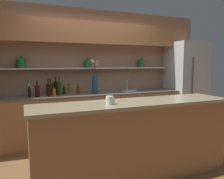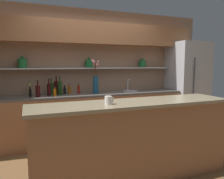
# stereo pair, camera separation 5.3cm
# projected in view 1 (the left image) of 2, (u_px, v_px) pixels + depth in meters

# --- Properties ---
(ground_plane) EXTENTS (12.00, 12.00, 0.00)m
(ground_plane) POSITION_uv_depth(u_px,v_px,m) (121.00, 164.00, 3.26)
(ground_plane) COLOR brown
(back_wall_unit) EXTENTS (5.20, 0.44, 2.60)m
(back_wall_unit) POSITION_uv_depth(u_px,v_px,m) (90.00, 61.00, 4.49)
(back_wall_unit) COLOR #937056
(back_wall_unit) RESTS_ON ground_plane
(back_counter_unit) EXTENTS (3.75, 0.62, 0.92)m
(back_counter_unit) POSITION_uv_depth(u_px,v_px,m) (91.00, 116.00, 4.32)
(back_counter_unit) COLOR #99603D
(back_counter_unit) RESTS_ON ground_plane
(island_counter) EXTENTS (2.62, 0.61, 1.02)m
(island_counter) POSITION_uv_depth(u_px,v_px,m) (135.00, 140.00, 2.82)
(island_counter) COLOR #99603D
(island_counter) RESTS_ON ground_plane
(refrigerator) EXTENTS (0.78, 0.73, 1.98)m
(refrigerator) POSITION_uv_depth(u_px,v_px,m) (186.00, 86.00, 5.08)
(refrigerator) COLOR #B7B7BC
(refrigerator) RESTS_ON ground_plane
(flower_vase) EXTENTS (0.14, 0.14, 0.66)m
(flower_vase) POSITION_uv_depth(u_px,v_px,m) (95.00, 82.00, 4.25)
(flower_vase) COLOR navy
(flower_vase) RESTS_ON back_counter_unit
(sink_fixture) EXTENTS (0.31, 0.31, 0.25)m
(sink_fixture) POSITION_uv_depth(u_px,v_px,m) (129.00, 90.00, 4.59)
(sink_fixture) COLOR #B7B7BC
(sink_fixture) RESTS_ON back_counter_unit
(bottle_sauce_0) EXTENTS (0.05, 0.05, 0.17)m
(bottle_sauce_0) POSITION_uv_depth(u_px,v_px,m) (54.00, 93.00, 3.85)
(bottle_sauce_0) COLOR #9E4C0A
(bottle_sauce_0) RESTS_ON back_counter_unit
(bottle_sauce_1) EXTENTS (0.05, 0.05, 0.19)m
(bottle_sauce_1) POSITION_uv_depth(u_px,v_px,m) (69.00, 90.00, 4.23)
(bottle_sauce_1) COLOR #9E4C0A
(bottle_sauce_1) RESTS_ON back_counter_unit
(bottle_sauce_2) EXTENTS (0.05, 0.05, 0.19)m
(bottle_sauce_2) POSITION_uv_depth(u_px,v_px,m) (78.00, 89.00, 4.26)
(bottle_sauce_2) COLOR maroon
(bottle_sauce_2) RESTS_ON back_counter_unit
(bottle_wine_3) EXTENTS (0.08, 0.08, 0.34)m
(bottle_wine_3) POSITION_uv_depth(u_px,v_px,m) (59.00, 88.00, 4.05)
(bottle_wine_3) COLOR #193814
(bottle_wine_3) RESTS_ON back_counter_unit
(bottle_sauce_4) EXTENTS (0.05, 0.05, 0.17)m
(bottle_sauce_4) POSITION_uv_depth(u_px,v_px,m) (64.00, 90.00, 4.18)
(bottle_sauce_4) COLOR black
(bottle_sauce_4) RESTS_ON back_counter_unit
(bottle_wine_5) EXTENTS (0.08, 0.08, 0.34)m
(bottle_wine_5) POSITION_uv_depth(u_px,v_px,m) (56.00, 87.00, 4.16)
(bottle_wine_5) COLOR #380C0C
(bottle_wine_5) RESTS_ON back_counter_unit
(bottle_spirit_6) EXTENTS (0.07, 0.07, 0.26)m
(bottle_spirit_6) POSITION_uv_depth(u_px,v_px,m) (29.00, 90.00, 3.96)
(bottle_spirit_6) COLOR tan
(bottle_spirit_6) RESTS_ON back_counter_unit
(bottle_wine_7) EXTENTS (0.08, 0.08, 0.31)m
(bottle_wine_7) POSITION_uv_depth(u_px,v_px,m) (51.00, 89.00, 4.09)
(bottle_wine_7) COLOR #193814
(bottle_wine_7) RESTS_ON back_counter_unit
(bottle_wine_8) EXTENTS (0.08, 0.08, 0.29)m
(bottle_wine_8) POSITION_uv_depth(u_px,v_px,m) (37.00, 91.00, 3.79)
(bottle_wine_8) COLOR #380C0C
(bottle_wine_8) RESTS_ON back_counter_unit
(bottle_sauce_9) EXTENTS (0.05, 0.05, 0.19)m
(bottle_sauce_9) POSITION_uv_depth(u_px,v_px,m) (29.00, 92.00, 3.80)
(bottle_sauce_9) COLOR black
(bottle_sauce_9) RESTS_ON back_counter_unit
(bottle_wine_10) EXTENTS (0.07, 0.07, 0.31)m
(bottle_wine_10) POSITION_uv_depth(u_px,v_px,m) (48.00, 89.00, 3.94)
(bottle_wine_10) COLOR #380C0C
(bottle_wine_10) RESTS_ON back_counter_unit
(coffee_mug) EXTENTS (0.11, 0.09, 0.10)m
(coffee_mug) POSITION_uv_depth(u_px,v_px,m) (110.00, 100.00, 2.57)
(coffee_mug) COLOR silver
(coffee_mug) RESTS_ON island_counter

